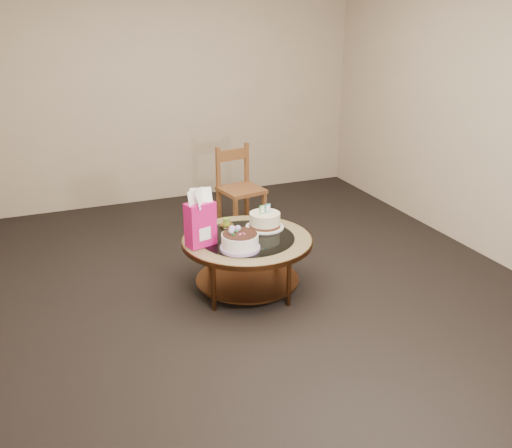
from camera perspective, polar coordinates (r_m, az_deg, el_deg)
name	(u,v)px	position (r m, az deg, el deg)	size (l,w,h in m)	color
ground	(247,290)	(4.62, -0.86, -6.60)	(5.00, 5.00, 0.00)	black
room_walls	(246,96)	(4.12, -0.98, 12.67)	(4.52, 5.02, 2.61)	tan
coffee_table	(247,247)	(4.45, -0.89, -2.31)	(1.02, 1.02, 0.46)	#512D17
decorated_cake	(240,242)	(4.19, -1.63, -1.81)	(0.30, 0.30, 0.17)	#AA8DC8
cream_cake	(265,221)	(4.59, 0.89, 0.35)	(0.31, 0.31, 0.20)	white
gift_bag	(200,218)	(4.23, -5.60, 0.58)	(0.24, 0.20, 0.43)	#E21568
pillar_candle	(226,223)	(4.63, -2.97, 0.06)	(0.11, 0.11, 0.08)	#DEC05B
dining_chair	(239,188)	(5.70, -1.67, 3.61)	(0.45, 0.45, 0.84)	brown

